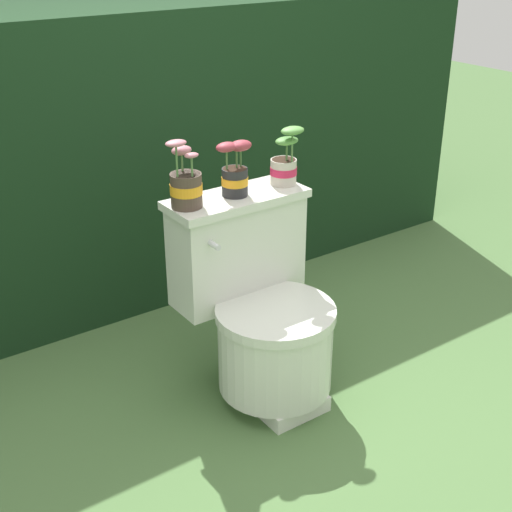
% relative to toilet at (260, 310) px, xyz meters
% --- Properties ---
extents(ground_plane, '(12.00, 12.00, 0.00)m').
position_rel_toilet_xyz_m(ground_plane, '(0.01, -0.11, -0.34)').
color(ground_plane, '#4C703D').
extents(hedge_backdrop, '(3.62, 0.94, 1.31)m').
position_rel_toilet_xyz_m(hedge_backdrop, '(0.01, 1.23, 0.32)').
color(hedge_backdrop, black).
rests_on(hedge_backdrop, ground).
extents(toilet, '(0.52, 0.57, 0.74)m').
position_rel_toilet_xyz_m(toilet, '(0.00, 0.00, 0.00)').
color(toilet, silver).
rests_on(toilet, ground).
extents(potted_plant_left, '(0.13, 0.11, 0.25)m').
position_rel_toilet_xyz_m(potted_plant_left, '(-0.20, 0.15, 0.48)').
color(potted_plant_left, '#47382D').
rests_on(potted_plant_left, toilet).
extents(potted_plant_midleft, '(0.14, 0.10, 0.20)m').
position_rel_toilet_xyz_m(potted_plant_midleft, '(-0.00, 0.15, 0.49)').
color(potted_plant_midleft, '#262628').
rests_on(potted_plant_midleft, toilet).
extents(potted_plant_middle, '(0.10, 0.12, 0.23)m').
position_rel_toilet_xyz_m(potted_plant_middle, '(0.21, 0.14, 0.49)').
color(potted_plant_middle, beige).
rests_on(potted_plant_middle, toilet).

